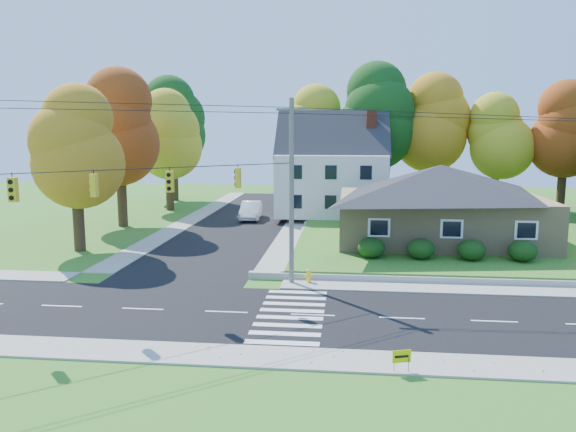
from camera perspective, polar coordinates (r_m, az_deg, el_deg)
name	(u,v)px	position (r m, az deg, el deg)	size (l,w,h in m)	color
ground	(313,315)	(25.91, 2.52, -10.05)	(120.00, 120.00, 0.00)	#3D7923
road_main	(313,315)	(25.91, 2.52, -10.03)	(90.00, 8.00, 0.02)	black
road_cross	(244,221)	(52.04, -4.45, -0.46)	(8.00, 44.00, 0.02)	black
sidewalk_north	(319,285)	(30.67, 3.12, -6.97)	(90.00, 2.00, 0.08)	#9C9A90
sidewalk_south	(304,359)	(21.24, 1.63, -14.30)	(90.00, 2.00, 0.08)	#9C9A90
lawn	(492,232)	(47.60, 20.04, -1.55)	(30.00, 30.00, 0.50)	#3D7923
ranch_house	(440,202)	(41.31, 15.15, 1.40)	(14.60, 10.60, 5.40)	tan
colonial_house	(333,170)	(52.63, 4.56, 4.65)	(10.40, 8.40, 9.60)	silver
hedge_row	(446,249)	(35.54, 15.75, -3.27)	(10.70, 1.70, 1.27)	#163A10
traffic_infrastructure	(312,199)	(26.08, 2.46, 1.70)	(38.10, 10.66, 10.00)	#666059
tree_lot_0	(315,130)	(58.58, 2.76, 8.74)	(6.72, 6.72, 12.51)	#3F2A19
tree_lot_1	(374,117)	(57.54, 8.78, 9.95)	(7.84, 7.84, 14.60)	#3F2A19
tree_lot_2	(434,123)	(59.09, 14.61, 9.10)	(7.28, 7.28, 13.56)	#3F2A19
tree_lot_3	(497,137)	(59.28, 20.50, 7.57)	(6.16, 6.16, 11.47)	#3F2A19
tree_lot_4	(566,130)	(60.07, 26.37, 7.84)	(6.72, 6.72, 12.51)	#3F2A19
tree_west_0	(74,147)	(40.93, -20.88, 6.53)	(6.16, 6.16, 11.47)	#3F2A19
tree_west_1	(119,128)	(50.41, -16.80, 8.54)	(7.28, 7.28, 13.56)	#3F2A19
tree_west_2	(168,135)	(59.44, -12.10, 8.07)	(6.72, 6.72, 12.51)	#3F2A19
tree_west_3	(173,123)	(67.67, -11.63, 9.26)	(7.84, 7.84, 14.60)	#3F2A19
white_car	(251,210)	(52.63, -3.80, 0.57)	(1.75, 5.02, 1.65)	silver
fire_hydrant	(309,277)	(30.93, 2.12, -6.17)	(0.46, 0.36, 0.80)	yellow
yard_sign	(402,357)	(20.33, 11.47, -13.84)	(0.65, 0.22, 0.84)	black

